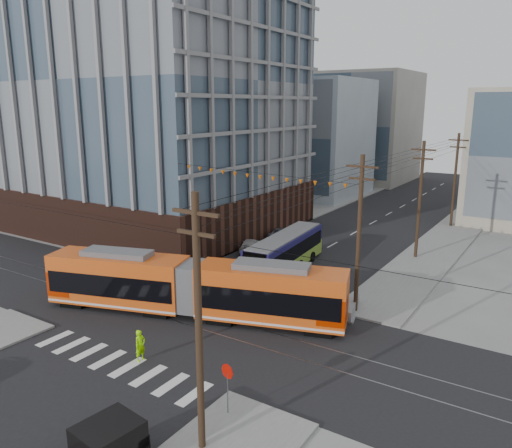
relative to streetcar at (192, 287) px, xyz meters
The scene contains 14 objects.
ground 4.97m from the streetcar, 80.34° to the right, with size 160.00×160.00×0.00m, color slate.
office_building 30.74m from the streetcar, 138.90° to the left, with size 30.00×25.00×28.60m, color #381E16.
bg_bldg_nw_near 50.71m from the streetcar, 108.86° to the left, with size 18.00×16.00×18.00m, color #8C99A5.
bg_bldg_nw_far 69.27m from the streetcar, 101.09° to the left, with size 16.00×18.00×20.00m, color gray.
utility_pole_near 14.41m from the streetcar, 48.51° to the right, with size 0.30×0.30×11.00m, color black.
utility_pole_far 52.47m from the streetcar, 79.81° to the left, with size 0.30×0.30×11.00m, color black.
streetcar is the anchor object (origin of this frame).
city_bus 11.83m from the streetcar, 87.02° to the left, with size 2.49×11.50×3.26m, color #18144A, non-canonical shape.
parked_car_silver 8.30m from the streetcar, 123.29° to the left, with size 1.70×4.87×1.61m, color #959595.
parked_car_white 15.89m from the streetcar, 108.83° to the left, with size 1.73×4.24×1.23m, color #BBBBBB.
parked_car_grey 21.40m from the streetcar, 103.33° to the left, with size 2.02×4.38×1.22m, color #555C67.
pedestrian 6.79m from the streetcar, 75.98° to the right, with size 0.67×0.44×1.85m, color #97FF02.
stop_sign 11.90m from the streetcar, 42.22° to the right, with size 0.75×0.75×2.46m, color #B60D03, non-canonical shape.
jersey_barrier 11.15m from the streetcar, 34.76° to the left, with size 0.86×3.84×0.77m, color gray.
Camera 1 is at (20.30, -20.09, 14.14)m, focal length 35.00 mm.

